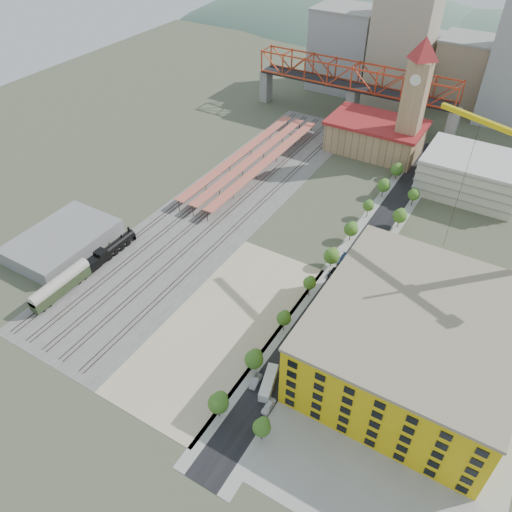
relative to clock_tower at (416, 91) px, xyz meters
The scene contains 32 objects.
ground 85.36m from the clock_tower, 95.71° to the right, with size 400.00×400.00×0.00m, color #474C38.
ballast_strip 81.63m from the clock_tower, 125.15° to the right, with size 36.00×165.00×0.06m, color #605E59.
dirt_lot 115.74m from the clock_tower, 96.14° to the right, with size 28.00×67.00×0.06m, color tan.
street_asphalt 71.48m from the clock_tower, 82.98° to the right, with size 12.00×170.00×0.06m, color black.
sidewalk_west 71.08m from the clock_tower, 87.80° to the right, with size 3.00×170.00×0.04m, color gray.
sidewalk_east 72.31m from the clock_tower, 78.27° to the right, with size 3.00×170.00×0.04m, color gray.
construction_pad 110.41m from the clock_tower, 69.69° to the right, with size 50.00×90.00×0.06m, color gray.
rail_tracks 82.57m from the clock_tower, 126.24° to the right, with size 26.56×160.00×0.18m.
platform_canopies 65.08m from the clock_tower, 144.47° to the right, with size 16.00×80.00×4.12m.
station_hall 25.65m from the clock_tower, behind, with size 38.00×24.00×13.10m.
clock_tower is the anchor object (origin of this frame).
parking_garage 36.81m from the clock_tower, 19.64° to the right, with size 34.00×26.00×14.00m, color silver.
truss_bridge 42.56m from the clock_tower, 142.85° to the left, with size 94.00×9.60×25.60m.
construction_building 107.36m from the clock_tower, 71.22° to the right, with size 44.60×50.60×18.80m.
warehouse 135.13m from the clock_tower, 123.93° to the right, with size 22.00×32.00×5.00m, color gray.
street_trees 80.70m from the clock_tower, 83.91° to the right, with size 15.40×124.40×8.00m.
skyline 62.60m from the clock_tower, 90.49° to the left, with size 133.00×46.00×60.00m.
distant_hills 213.32m from the clock_tower, 78.30° to the left, with size 647.00×264.00×227.00m.
locomotive 123.52m from the clock_tower, 118.73° to the right, with size 3.06×23.64×5.91m.
coach 140.33m from the clock_tower, 114.85° to the right, with size 3.39×19.70×6.18m.
site_trailer_a 125.74m from the clock_tower, 86.26° to the right, with size 2.53×9.61×2.63m, color silver.
site_trailer_b 106.77m from the clock_tower, 85.55° to the right, with size 2.25×8.55×2.34m, color silver.
site_trailer_c 96.18m from the clock_tower, 85.02° to the right, with size 2.55×9.70×2.66m, color silver.
site_trailer_d 84.33m from the clock_tower, 84.25° to the right, with size 2.71×10.29×2.82m, color silver.
car_0 126.36m from the clock_tower, 87.67° to the right, with size 1.57×3.89×1.33m, color #B9B9B9.
car_1 126.57m from the clock_tower, 87.68° to the right, with size 1.63×4.67×1.54m, color gray.
car_2 83.35m from the clock_tower, 86.35° to the right, with size 2.35×5.11×1.42m, color black.
car_3 76.31m from the clock_tower, 85.96° to the right, with size 2.13×5.24×1.52m, color navy.
car_4 131.18m from the clock_tower, 85.08° to the right, with size 1.86×4.63×1.58m, color white.
car_5 113.20m from the clock_tower, 84.24° to the right, with size 1.57×4.50×1.48m, color #A7A7AC.
car_6 76.09m from the clock_tower, 81.05° to the right, with size 2.19×4.74×1.32m, color black.
car_7 63.75m from the clock_tower, 78.93° to the right, with size 2.13×5.24×1.52m, color #1A274E.
Camera 1 is at (50.05, -105.01, 99.09)m, focal length 35.00 mm.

